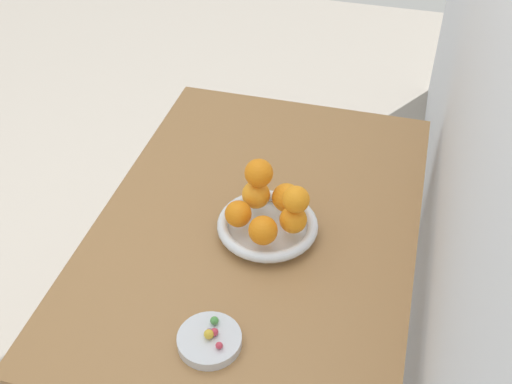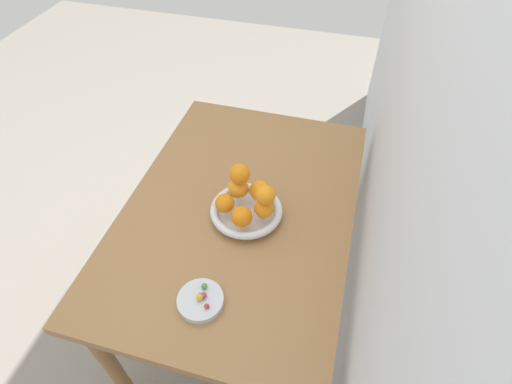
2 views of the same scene
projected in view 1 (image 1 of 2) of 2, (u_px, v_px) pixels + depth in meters
wall_back at (498, 55)px, 1.13m from camera, size 4.00×0.05×2.50m
dining_table at (257, 248)px, 1.60m from camera, size 1.10×0.76×0.74m
fruit_bowl at (268, 227)px, 1.50m from camera, size 0.24×0.24×0.04m
candy_dish at (209, 340)px, 1.27m from camera, size 0.13×0.13×0.02m
orange_0 at (238, 214)px, 1.46m from camera, size 0.06×0.06×0.06m
orange_1 at (263, 230)px, 1.42m from camera, size 0.07×0.07×0.07m
orange_2 at (293, 220)px, 1.45m from camera, size 0.06×0.06×0.06m
orange_3 at (286, 198)px, 1.50m from camera, size 0.07×0.07×0.07m
orange_4 at (256, 195)px, 1.51m from camera, size 0.07×0.07×0.07m
orange_5 at (296, 199)px, 1.41m from camera, size 0.06×0.06×0.06m
orange_6 at (259, 173)px, 1.47m from camera, size 0.07×0.07×0.07m
candy_ball_0 at (209, 334)px, 1.25m from camera, size 0.02×0.02×0.02m
candy_ball_1 at (219, 346)px, 1.24m from camera, size 0.01×0.01×0.01m
candy_ball_2 at (210, 333)px, 1.26m from camera, size 0.02×0.02×0.02m
candy_ball_3 at (212, 320)px, 1.28m from camera, size 0.02×0.02×0.02m
candy_ball_4 at (214, 332)px, 1.26m from camera, size 0.02×0.02×0.02m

